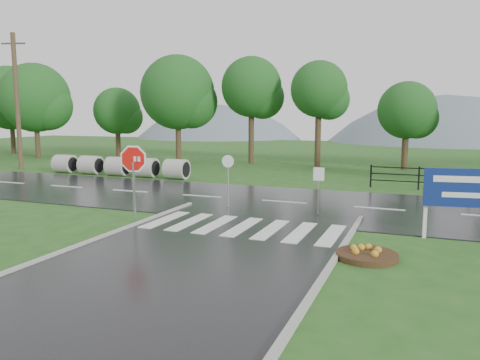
% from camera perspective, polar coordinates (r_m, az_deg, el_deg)
% --- Properties ---
extents(ground, '(120.00, 120.00, 0.00)m').
position_cam_1_polar(ground, '(11.55, -8.95, -11.38)').
color(ground, '#25551C').
rests_on(ground, ground).
extents(main_road, '(90.00, 8.00, 0.04)m').
position_cam_1_polar(main_road, '(20.50, 5.41, -2.79)').
color(main_road, black).
rests_on(main_road, ground).
extents(crosswalk, '(6.50, 2.80, 0.02)m').
position_cam_1_polar(crosswalk, '(15.86, 0.31, -5.72)').
color(crosswalk, silver).
rests_on(crosswalk, ground).
extents(fence_west, '(9.58, 0.08, 1.20)m').
position_cam_1_polar(fence_west, '(25.63, 26.29, 0.21)').
color(fence_west, black).
rests_on(fence_west, ground).
extents(hills, '(102.00, 48.00, 48.00)m').
position_cam_1_polar(hills, '(76.85, 19.52, -7.12)').
color(hills, slate).
rests_on(hills, ground).
extents(treeline, '(83.20, 5.20, 10.00)m').
position_cam_1_polar(treeline, '(33.88, 13.71, 1.26)').
color(treeline, '#174D1A').
rests_on(treeline, ground).
extents(culvert_pipes, '(9.70, 1.20, 1.20)m').
position_cam_1_polar(culvert_pipes, '(30.43, -14.67, 1.63)').
color(culvert_pipes, '#9E9B93').
rests_on(culvert_pipes, ground).
extents(stop_sign, '(1.28, 0.31, 2.94)m').
position_cam_1_polar(stop_sign, '(16.77, -12.86, 1.66)').
color(stop_sign, '#939399').
rests_on(stop_sign, ground).
extents(estate_billboard, '(2.52, 0.45, 2.22)m').
position_cam_1_polar(estate_billboard, '(15.52, 26.08, -1.31)').
color(estate_billboard, silver).
rests_on(estate_billboard, ground).
extents(flower_bed, '(1.63, 1.63, 0.33)m').
position_cam_1_polar(flower_bed, '(13.06, 15.20, -8.72)').
color(flower_bed, '#332111').
rests_on(flower_bed, ground).
extents(reg_sign_small, '(0.41, 0.06, 1.85)m').
position_cam_1_polar(reg_sign_small, '(17.87, 9.57, -0.12)').
color(reg_sign_small, '#939399').
rests_on(reg_sign_small, ground).
extents(reg_sign_round, '(0.51, 0.08, 2.19)m').
position_cam_1_polar(reg_sign_round, '(19.12, -1.47, 0.68)').
color(reg_sign_round, '#939399').
rests_on(reg_sign_round, ground).
extents(utility_pole_west, '(1.62, 0.61, 9.38)m').
position_cam_1_polar(utility_pole_west, '(36.39, -25.54, 8.68)').
color(utility_pole_west, '#473523').
rests_on(utility_pole_west, ground).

